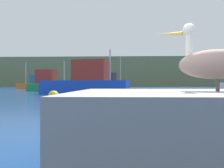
# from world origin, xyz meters

# --- Properties ---
(ground_plane) EXTENTS (260.00, 260.00, 0.00)m
(ground_plane) POSITION_xyz_m (0.00, 0.00, 0.00)
(ground_plane) COLOR navy
(hillside_backdrop) EXTENTS (140.00, 17.68, 9.52)m
(hillside_backdrop) POSITION_xyz_m (0.00, 82.46, 4.76)
(hillside_backdrop) COLOR #6B7A51
(hillside_backdrop) RESTS_ON ground
(pier_dock) EXTENTS (3.57, 2.83, 0.81)m
(pier_dock) POSITION_xyz_m (1.21, 0.21, 0.40)
(pier_dock) COLOR gray
(pier_dock) RESTS_ON ground
(pelican) EXTENTS (1.20, 0.81, 0.92)m
(pelican) POSITION_xyz_m (1.19, 0.22, 1.18)
(pelican) COLOR gray
(pelican) RESTS_ON pier_dock
(fishing_boat_orange) EXTENTS (8.07, 4.19, 4.68)m
(fishing_boat_orange) POSITION_xyz_m (-15.37, 40.72, 0.82)
(fishing_boat_orange) COLOR orange
(fishing_boat_orange) RESTS_ON ground
(fishing_boat_red) EXTENTS (5.89, 3.92, 5.76)m
(fishing_boat_red) POSITION_xyz_m (-1.99, 40.54, 0.99)
(fishing_boat_red) COLOR red
(fishing_boat_red) RESTS_ON ground
(fishing_boat_green) EXTENTS (6.34, 2.88, 3.74)m
(fishing_boat_green) POSITION_xyz_m (-9.38, 27.59, 1.01)
(fishing_boat_green) COLOR #1E8C4C
(fishing_boat_green) RESTS_ON ground
(fishing_boat_blue) EXTENTS (7.99, 3.48, 3.88)m
(fishing_boat_blue) POSITION_xyz_m (-3.17, 18.38, 1.09)
(fishing_boat_blue) COLOR blue
(fishing_boat_blue) RESTS_ON ground
(mooring_buoy) EXTENTS (0.55, 0.55, 0.55)m
(mooring_buoy) POSITION_xyz_m (-3.50, 9.25, 0.27)
(mooring_buoy) COLOR yellow
(mooring_buoy) RESTS_ON ground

